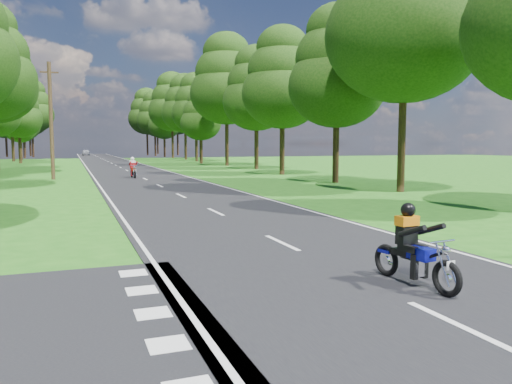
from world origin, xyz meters
name	(u,v)px	position (x,y,z in m)	size (l,w,h in m)	color
ground	(319,261)	(0.00, 0.00, 0.00)	(160.00, 160.00, 0.00)	#205D15
main_road	(116,165)	(0.00, 50.00, 0.01)	(7.00, 140.00, 0.02)	black
road_markings	(116,166)	(-0.14, 48.13, 0.02)	(7.40, 140.00, 0.01)	silver
treeline	(119,100)	(1.43, 60.06, 8.25)	(40.00, 115.35, 14.78)	black
telegraph_pole	(51,120)	(-6.00, 28.00, 4.07)	(1.20, 0.26, 8.00)	#382616
rider_near_blue	(415,245)	(0.67, -2.23, 0.73)	(0.57, 1.71, 1.43)	#0D1090
rider_far_red	(133,167)	(-0.64, 27.53, 0.77)	(0.60, 1.80, 1.50)	#A41A0C
distant_car	(86,152)	(-1.73, 103.29, 0.67)	(1.53, 3.81, 1.30)	#BABCC1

